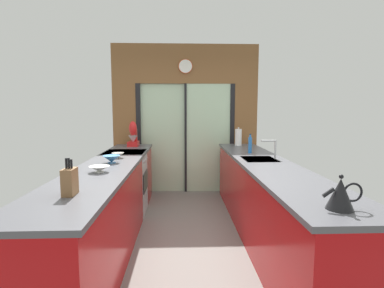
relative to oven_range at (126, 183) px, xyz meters
name	(u,v)px	position (x,y,z in m)	size (l,w,h in m)	color
ground_plane	(188,230)	(0.91, -0.65, -0.47)	(5.04, 7.60, 0.02)	slate
back_wall_unit	(186,110)	(0.91, 1.15, 1.07)	(2.64, 0.12, 2.70)	brown
left_counter_run	(107,207)	(0.00, -1.12, 0.01)	(0.62, 3.80, 0.92)	#AD0C0F
right_counter_run	(265,200)	(1.82, -0.95, 0.01)	(0.62, 3.80, 0.92)	#AD0C0F
sink_faucet	(273,146)	(1.96, -0.70, 0.63)	(0.19, 0.02, 0.24)	#B7BABC
oven_range	(126,183)	(0.00, 0.00, 0.00)	(0.60, 0.60, 0.92)	#B7BABC
mixing_bowl_near	(99,169)	(0.02, -1.43, 0.50)	(0.20, 0.20, 0.06)	silver
mixing_bowl_mid	(112,159)	(0.02, -0.91, 0.51)	(0.20, 0.20, 0.09)	teal
mixing_bowl_far	(118,155)	(0.02, -0.56, 0.50)	(0.16, 0.16, 0.07)	gray
knife_block	(70,181)	(0.02, -2.20, 0.56)	(0.08, 0.14, 0.27)	brown
stand_mixer	(133,137)	(0.02, 0.68, 0.63)	(0.17, 0.27, 0.42)	red
kettle	(341,194)	(1.80, -2.58, 0.56)	(0.26, 0.17, 0.22)	black
soap_bottle	(250,145)	(1.80, -0.20, 0.58)	(0.05, 0.05, 0.28)	#286BB7
paper_towel_roll	(238,137)	(1.80, 0.66, 0.61)	(0.13, 0.13, 0.31)	#B7BABC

